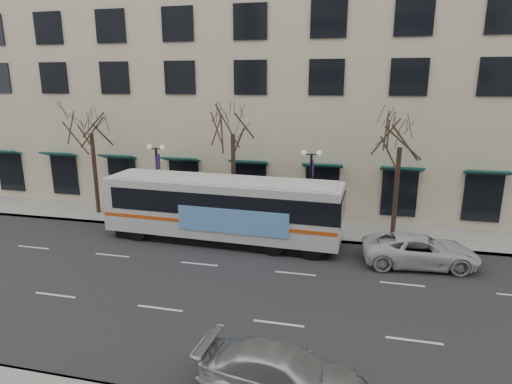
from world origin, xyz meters
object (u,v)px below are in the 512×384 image
(tree_far_mid, at_px, (233,119))
(tree_far_right, at_px, (401,131))
(lamp_post_left, at_px, (158,179))
(city_bus, at_px, (223,208))
(silver_car, at_px, (284,375))
(tree_far_left, at_px, (90,119))
(white_pickup, at_px, (420,250))
(lamp_post_right, at_px, (310,187))

(tree_far_mid, bearing_deg, tree_far_right, -0.00)
(tree_far_mid, relative_size, lamp_post_left, 1.64)
(tree_far_right, distance_m, city_bus, 11.11)
(lamp_post_left, bearing_deg, tree_far_right, 2.29)
(silver_car, bearing_deg, tree_far_left, 51.85)
(tree_far_mid, height_order, white_pickup, tree_far_mid)
(tree_far_left, height_order, city_bus, tree_far_left)
(silver_car, height_order, white_pickup, white_pickup)
(lamp_post_left, bearing_deg, tree_far_mid, 6.85)
(silver_car, distance_m, white_pickup, 12.15)
(lamp_post_left, distance_m, white_pickup, 16.50)
(tree_far_left, relative_size, white_pickup, 1.46)
(lamp_post_left, relative_size, white_pickup, 0.91)
(lamp_post_left, distance_m, lamp_post_right, 10.00)
(tree_far_left, bearing_deg, tree_far_right, 0.00)
(tree_far_mid, distance_m, white_pickup, 13.22)
(tree_far_mid, bearing_deg, city_bus, -85.45)
(tree_far_right, xyz_separation_m, silver_car, (-4.15, -15.00, -5.67))
(silver_car, bearing_deg, tree_far_mid, 26.58)
(tree_far_right, xyz_separation_m, lamp_post_right, (-4.99, -0.60, -3.48))
(lamp_post_left, relative_size, silver_car, 1.00)
(tree_far_left, distance_m, silver_car, 22.62)
(lamp_post_left, height_order, lamp_post_right, same)
(lamp_post_right, xyz_separation_m, city_bus, (-4.77, -2.41, -0.89))
(tree_far_left, bearing_deg, tree_far_mid, 0.00)
(tree_far_left, bearing_deg, lamp_post_right, -2.29)
(tree_far_left, relative_size, lamp_post_left, 1.60)
(tree_far_mid, bearing_deg, white_pickup, -19.96)
(lamp_post_right, relative_size, white_pickup, 0.91)
(city_bus, bearing_deg, lamp_post_left, 157.79)
(lamp_post_right, bearing_deg, tree_far_right, 6.85)
(lamp_post_right, bearing_deg, tree_far_left, 177.71)
(tree_far_right, bearing_deg, white_pickup, -75.78)
(silver_car, bearing_deg, lamp_post_left, 42.25)
(tree_far_left, bearing_deg, lamp_post_left, -6.83)
(tree_far_left, xyz_separation_m, tree_far_mid, (10.00, 0.00, 0.21))
(tree_far_right, bearing_deg, tree_far_mid, 180.00)
(tree_far_right, bearing_deg, lamp_post_right, -173.15)
(lamp_post_right, height_order, silver_car, lamp_post_right)
(silver_car, relative_size, white_pickup, 0.91)
(tree_far_right, height_order, city_bus, tree_far_right)
(white_pickup, bearing_deg, tree_far_mid, 64.77)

